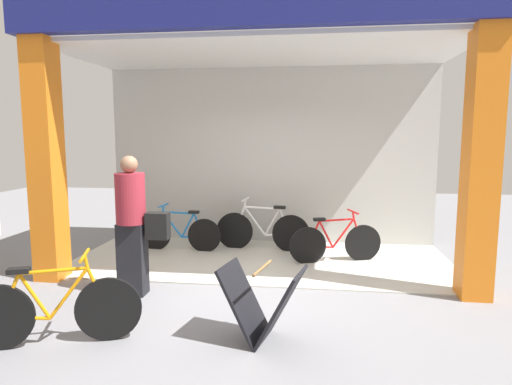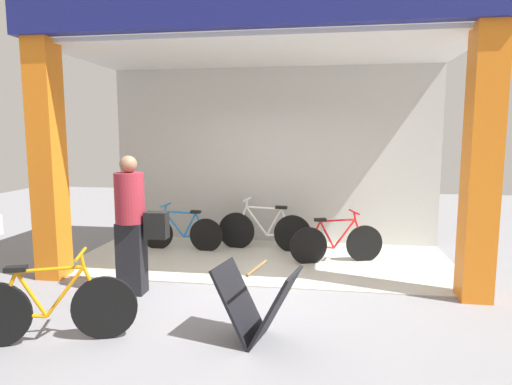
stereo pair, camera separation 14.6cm
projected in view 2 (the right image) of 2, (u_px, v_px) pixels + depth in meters
ground_plane at (249, 287)px, 5.67m from camera, size 19.59×19.59×0.00m
shop_facade at (263, 121)px, 6.69m from camera, size 6.00×2.82×4.01m
bicycle_inside_0 at (336, 243)px, 6.67m from camera, size 1.40×0.52×0.80m
bicycle_inside_1 at (182, 232)px, 7.41m from camera, size 1.44×0.39×0.79m
bicycle_inside_2 at (264, 230)px, 7.40m from camera, size 1.60×0.44×0.88m
bicycle_parked_0 at (51, 308)px, 4.11m from camera, size 1.49×0.58×0.86m
sandwich_board_sign at (257, 304)px, 4.14m from camera, size 0.85×0.64×0.74m
pedestrian_2 at (133, 223)px, 5.34m from camera, size 0.65×0.36×1.71m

